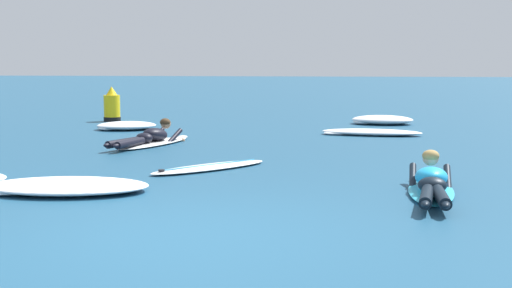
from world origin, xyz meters
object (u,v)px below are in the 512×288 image
surfer_far (151,139)px  channel_marker_buoy (112,108)px  surfer_near (432,183)px  drifting_surfboard (209,167)px

surfer_far → channel_marker_buoy: 5.75m
surfer_near → drifting_surfboard: (-3.12, 1.59, -0.11)m
surfer_near → surfer_far: bearing=137.8°
channel_marker_buoy → surfer_far: bearing=-62.8°
surfer_far → channel_marker_buoy: size_ratio=2.77×
surfer_near → channel_marker_buoy: bearing=128.2°
surfer_near → channel_marker_buoy: 12.12m
drifting_surfboard → channel_marker_buoy: 9.06m
surfer_far → drifting_surfboard: 3.31m
surfer_far → channel_marker_buoy: channel_marker_buoy is taller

